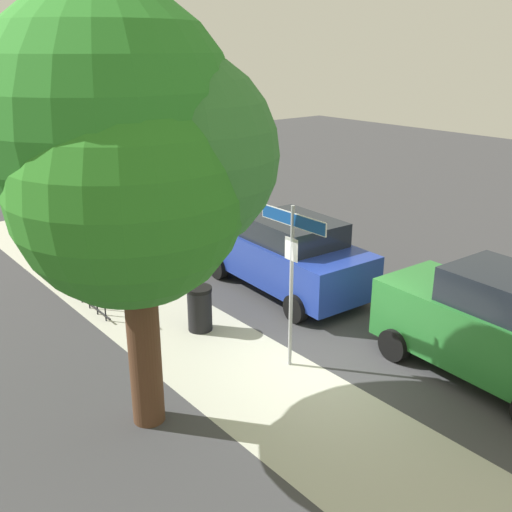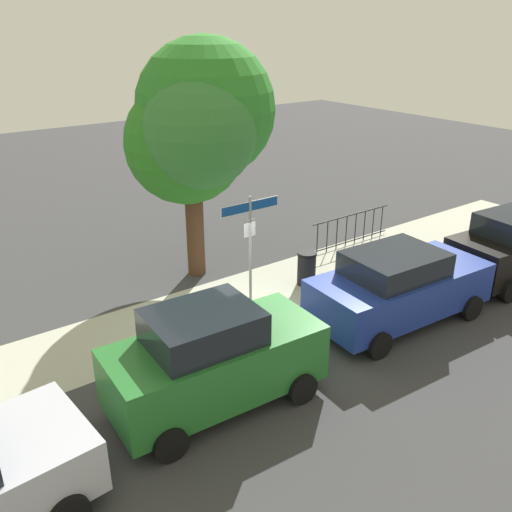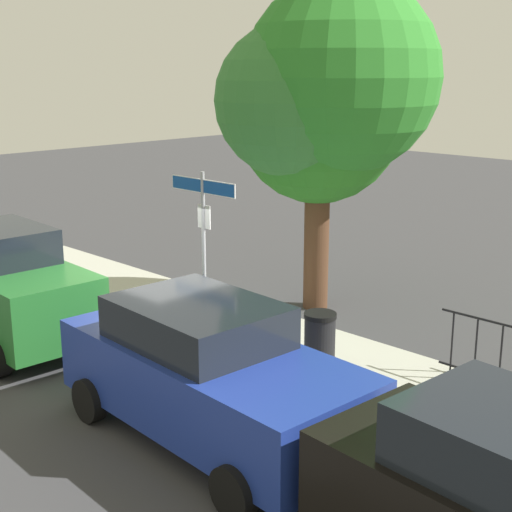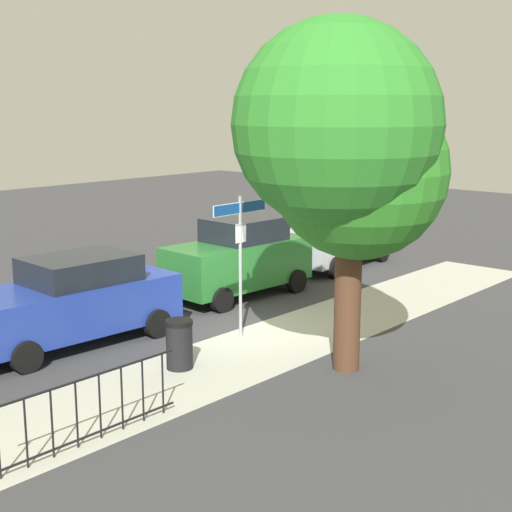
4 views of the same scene
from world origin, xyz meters
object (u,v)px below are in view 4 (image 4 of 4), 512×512
Objects in this scene: car_blue at (72,300)px; street_sign at (240,236)px; trash_bin at (179,344)px; shade_tree at (341,145)px; car_silver at (334,238)px; car_green at (239,258)px.

street_sign is at bearing 142.37° from car_blue.
car_blue is 4.85× the size of trash_bin.
car_silver is at bearing -144.05° from shade_tree.
street_sign is 8.16m from car_silver.
car_silver is 4.62× the size of trash_bin.
shade_tree is at bearing 83.22° from street_sign.
trash_bin is (4.94, 2.99, -0.55)m from car_green.
street_sign is 0.47× the size of shade_tree.
car_green is at bearing -175.61° from car_blue.
car_green is at bearing -119.07° from shade_tree.
trash_bin is at bearing 102.14° from car_blue.
car_silver reaches higher than trash_bin.
car_green is at bearing -0.18° from car_silver.
trash_bin is (-0.45, 2.89, -0.46)m from car_blue.
car_blue is (2.75, -2.39, -1.31)m from street_sign.
shade_tree is 1.57× the size of car_green.
street_sign is 3.22× the size of trash_bin.
car_blue is 2.96m from trash_bin.
shade_tree is 6.70m from car_blue.
car_silver is at bearing -159.28° from street_sign.
car_green is 0.89× the size of car_blue.
trash_bin is at bearing -50.13° from shade_tree.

